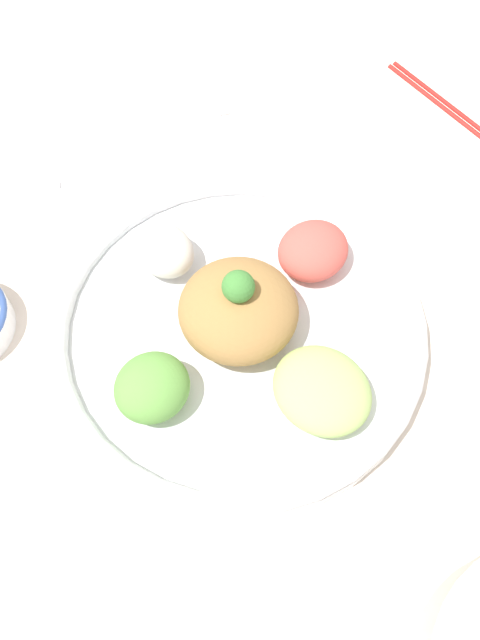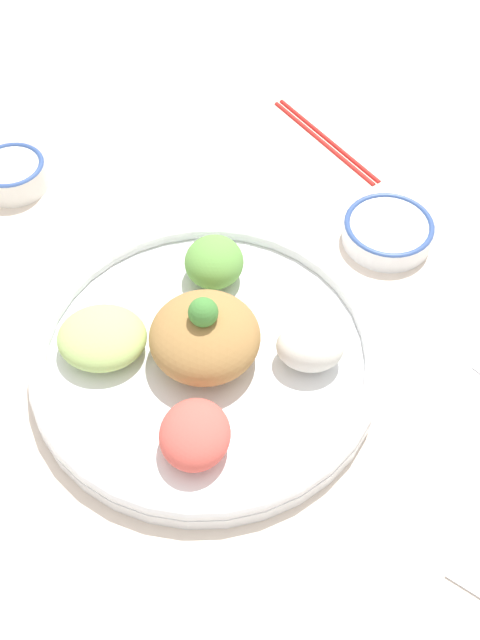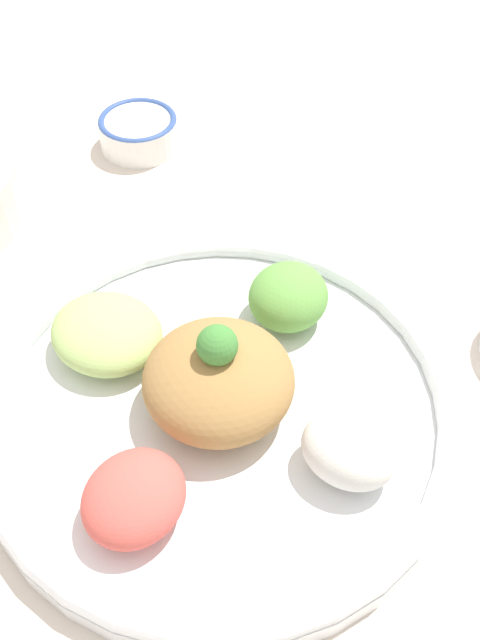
{
  "view_description": "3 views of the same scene",
  "coord_description": "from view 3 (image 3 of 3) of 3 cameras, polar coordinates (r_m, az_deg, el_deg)",
  "views": [
    {
      "loc": [
        -0.28,
        0.18,
        0.61
      ],
      "look_at": [
        -0.02,
        0.0,
        0.05
      ],
      "focal_mm": 35.0,
      "sensor_mm": 36.0,
      "label": 1
    },
    {
      "loc": [
        0.15,
        -0.46,
        0.73
      ],
      "look_at": [
        0.03,
        0.01,
        0.08
      ],
      "focal_mm": 42.0,
      "sensor_mm": 36.0,
      "label": 2
    },
    {
      "loc": [
        0.25,
        -0.26,
        0.54
      ],
      "look_at": [
        -0.03,
        0.05,
        0.07
      ],
      "focal_mm": 42.0,
      "sensor_mm": 36.0,
      "label": 3
    }
  ],
  "objects": [
    {
      "name": "ground_plane",
      "position": [
        0.65,
        -0.83,
        -8.07
      ],
      "size": [
        2.4,
        2.4,
        0.0
      ],
      "primitive_type": "plane",
      "color": "silver"
    },
    {
      "name": "salad_platter",
      "position": [
        0.63,
        -1.72,
        -6.05
      ],
      "size": [
        0.4,
        0.4,
        0.12
      ],
      "color": "white",
      "rests_on": "ground_plane"
    },
    {
      "name": "rice_bowl_blue",
      "position": [
        0.93,
        -7.74,
        14.1
      ],
      "size": [
        0.09,
        0.09,
        0.04
      ],
      "color": "white",
      "rests_on": "ground_plane"
    }
  ]
}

